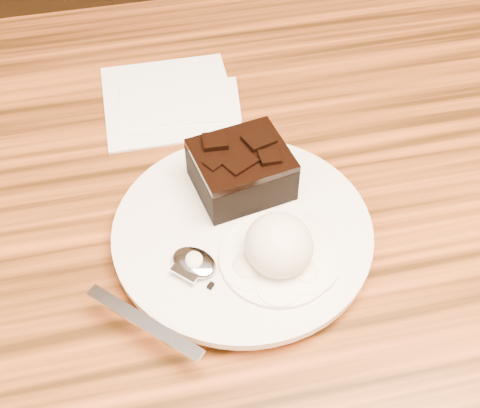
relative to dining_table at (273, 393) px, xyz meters
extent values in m
cylinder|color=silver|center=(-0.05, -0.01, 0.38)|extent=(0.23, 0.23, 0.02)
cube|color=black|center=(-0.04, 0.04, 0.41)|extent=(0.09, 0.08, 0.04)
ellipsoid|color=silver|center=(-0.03, -0.05, 0.41)|extent=(0.06, 0.06, 0.05)
cylinder|color=white|center=(-0.03, -0.05, 0.40)|extent=(0.10, 0.10, 0.00)
cube|color=white|center=(-0.08, 0.19, 0.38)|extent=(0.14, 0.14, 0.01)
cube|color=black|center=(-0.02, -0.05, 0.40)|extent=(0.01, 0.01, 0.00)
cube|color=black|center=(0.02, -0.03, 0.40)|extent=(0.01, 0.01, 0.00)
cube|color=black|center=(-0.09, -0.07, 0.40)|extent=(0.01, 0.01, 0.00)
cube|color=black|center=(0.01, -0.05, 0.40)|extent=(0.01, 0.01, 0.00)
camera|label=1|loc=(-0.12, -0.35, 0.83)|focal=47.37mm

